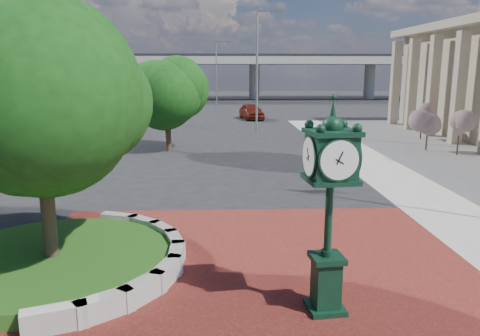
% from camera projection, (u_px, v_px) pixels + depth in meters
% --- Properties ---
extents(ground, '(200.00, 200.00, 0.00)m').
position_uv_depth(ground, '(245.00, 266.00, 12.34)').
color(ground, black).
rests_on(ground, ground).
extents(plaza, '(12.00, 12.00, 0.04)m').
position_uv_depth(plaza, '(247.00, 283.00, 11.36)').
color(plaza, maroon).
rests_on(plaza, ground).
extents(planter_wall, '(2.96, 6.77, 0.54)m').
position_uv_depth(planter_wall, '(142.00, 258.00, 12.18)').
color(planter_wall, '#9E9B93').
rests_on(planter_wall, ground).
extents(grass_bed, '(6.10, 6.10, 0.40)m').
position_uv_depth(grass_bed, '(53.00, 262.00, 12.11)').
color(grass_bed, '#1C4D16').
rests_on(grass_bed, ground).
extents(overpass, '(90.00, 12.00, 7.50)m').
position_uv_depth(overpass, '(224.00, 60.00, 79.40)').
color(overpass, '#9E9B93').
rests_on(overpass, ground).
extents(tree_planter, '(5.20, 5.20, 6.33)m').
position_uv_depth(tree_planter, '(41.00, 127.00, 11.38)').
color(tree_planter, '#38281C').
rests_on(tree_planter, ground).
extents(tree_street, '(4.40, 4.40, 5.45)m').
position_uv_depth(tree_street, '(167.00, 100.00, 29.12)').
color(tree_street, '#38281C').
rests_on(tree_street, ground).
extents(post_clock, '(1.04, 1.04, 4.55)m').
position_uv_depth(post_clock, '(329.00, 199.00, 9.54)').
color(post_clock, black).
rests_on(post_clock, ground).
extents(parked_car, '(2.72, 5.01, 1.62)m').
position_uv_depth(parked_car, '(251.00, 111.00, 48.44)').
color(parked_car, '#53140B').
rests_on(parked_car, ground).
extents(street_lamp_near, '(2.14, 0.64, 9.64)m').
position_uv_depth(street_lamp_near, '(260.00, 62.00, 37.28)').
color(street_lamp_near, slate).
rests_on(street_lamp_near, ground).
extents(street_lamp_far, '(1.86, 0.51, 8.32)m').
position_uv_depth(street_lamp_far, '(218.00, 71.00, 55.64)').
color(street_lamp_far, slate).
rests_on(street_lamp_far, ground).
extents(shrub_near, '(1.20, 1.20, 2.20)m').
position_uv_depth(shrub_near, '(459.00, 129.00, 27.82)').
color(shrub_near, '#38281C').
rests_on(shrub_near, ground).
extents(shrub_mid, '(1.20, 1.20, 2.20)m').
position_uv_depth(shrub_mid, '(428.00, 126.00, 29.45)').
color(shrub_mid, '#38281C').
rests_on(shrub_mid, ground).
extents(shrub_far, '(1.20, 1.20, 2.20)m').
position_uv_depth(shrub_far, '(422.00, 118.00, 34.30)').
color(shrub_far, '#38281C').
rests_on(shrub_far, ground).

